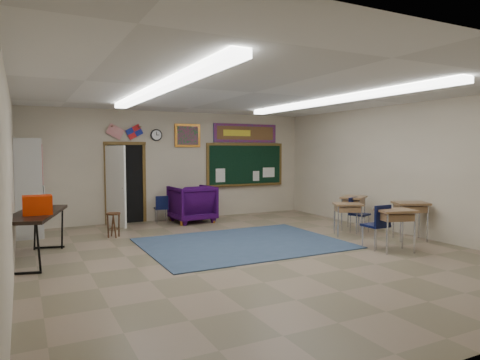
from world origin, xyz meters
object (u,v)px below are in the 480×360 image
wooden_stool (113,225)px  student_desk_front_right (353,211)px  folding_table (36,234)px  student_desk_front_left (348,218)px  wingback_armchair (192,204)px

wooden_stool → student_desk_front_right: bearing=-17.8°
student_desk_front_right → folding_table: 6.99m
student_desk_front_right → folding_table: bearing=144.1°
student_desk_front_left → student_desk_front_right: 0.84m
student_desk_front_left → student_desk_front_right: (0.64, 0.53, 0.04)m
student_desk_front_left → folding_table: 6.39m
wingback_armchair → student_desk_front_left: (2.45, -3.40, -0.08)m
wingback_armchair → wooden_stool: (-2.30, -1.14, -0.21)m
wingback_armchair → folding_table: bearing=29.9°
wingback_armchair → wooden_stool: 2.57m
student_desk_front_left → wooden_stool: student_desk_front_left is taller
wingback_armchair → wooden_stool: wingback_armchair is taller
student_desk_front_left → folding_table: bearing=-160.4°
folding_table → wooden_stool: folding_table is taller
student_desk_front_right → folding_table: size_ratio=0.39×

